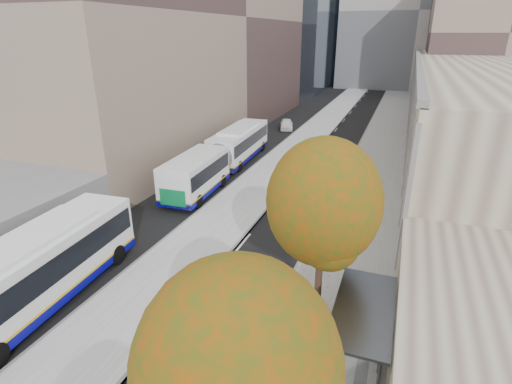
% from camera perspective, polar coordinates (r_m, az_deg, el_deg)
% --- Properties ---
extents(bus_platform, '(4.25, 150.00, 0.15)m').
position_cam_1_polar(bus_platform, '(38.16, 4.71, 5.14)').
color(bus_platform, '#A4A4A4').
rests_on(bus_platform, ground).
extents(sidewalk, '(4.75, 150.00, 0.08)m').
position_cam_1_polar(sidewalk, '(36.94, 16.75, 3.65)').
color(sidewalk, gray).
rests_on(sidewalk, ground).
extents(building_tan, '(18.00, 92.00, 8.00)m').
position_cam_1_polar(building_tan, '(65.33, 29.55, 12.94)').
color(building_tan, gray).
rests_on(building_tan, ground).
extents(building_midrise, '(24.00, 46.00, 25.00)m').
position_cam_1_polar(building_midrise, '(50.12, -15.36, 22.84)').
color(building_midrise, gray).
rests_on(building_midrise, ground).
extents(building_far_block, '(30.00, 18.00, 30.00)m').
position_cam_1_polar(building_far_block, '(96.33, 22.27, 22.71)').
color(building_far_block, '#A49C96').
rests_on(building_far_block, ground).
extents(bus_shelter, '(1.90, 4.40, 2.53)m').
position_cam_1_polar(bus_shelter, '(14.22, 15.77, -17.21)').
color(bus_shelter, '#383A3F').
rests_on(bus_shelter, sidewalk).
extents(tree_b, '(4.00, 4.00, 6.97)m').
position_cam_1_polar(tree_b, '(8.24, -2.63, -24.11)').
color(tree_b, '#311E13').
rests_on(tree_b, sidewalk).
extents(tree_c, '(4.20, 4.20, 7.28)m').
position_cam_1_polar(tree_c, '(14.60, 9.65, -1.51)').
color(tree_c, '#311E13').
rests_on(tree_c, sidewalk).
extents(bus_far, '(3.32, 17.39, 2.88)m').
position_cam_1_polar(bus_far, '(33.34, -4.68, 5.37)').
color(bus_far, white).
rests_on(bus_far, ground).
extents(distant_car, '(2.44, 3.93, 1.25)m').
position_cam_1_polar(distant_car, '(49.32, 4.38, 9.62)').
color(distant_car, white).
rests_on(distant_car, ground).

